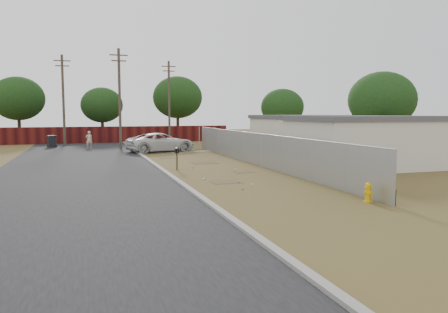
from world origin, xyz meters
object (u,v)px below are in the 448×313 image
object	(u,v)px
pickup_truck	(161,142)
trash_bin	(52,141)
mailbox	(177,152)
fire_hydrant	(368,192)
pedestrian	(89,140)

from	to	relation	value
pickup_truck	trash_bin	bearing A→B (deg)	34.95
pickup_truck	mailbox	bearing A→B (deg)	160.35
fire_hydrant	pedestrian	distance (m)	30.03
fire_hydrant	pedestrian	bearing A→B (deg)	108.29
pedestrian	trash_bin	size ratio (longest dim) A/B	1.41
fire_hydrant	trash_bin	size ratio (longest dim) A/B	0.67
mailbox	pickup_truck	size ratio (longest dim) A/B	0.22
fire_hydrant	pickup_truck	xyz separation A→B (m)	(-3.68, 23.14, 0.44)
pickup_truck	trash_bin	size ratio (longest dim) A/B	5.01
pedestrian	trash_bin	world-z (taller)	pedestrian
pedestrian	pickup_truck	bearing A→B (deg)	130.00
fire_hydrant	mailbox	distance (m)	12.11
fire_hydrant	mailbox	size ratio (longest dim) A/B	0.60
mailbox	pedestrian	distance (m)	18.02
trash_bin	pickup_truck	bearing A→B (deg)	-40.84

